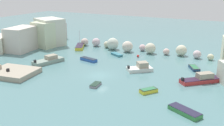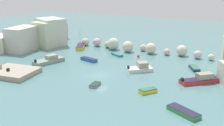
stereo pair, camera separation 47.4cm
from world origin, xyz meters
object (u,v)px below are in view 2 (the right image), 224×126
at_px(moored_boat_4, 117,54).
at_px(moored_boat_9, 194,68).
at_px(moored_boat_3, 183,112).
at_px(moored_boat_7, 202,79).
at_px(moored_boat_1, 140,68).
at_px(moored_boat_10, 89,59).
at_px(moored_boat_0, 81,46).
at_px(moored_boat_8, 95,85).
at_px(stone_dock, 13,72).
at_px(moored_boat_2, 148,91).
at_px(channel_buoy, 138,56).
at_px(moored_boat_5, 49,60).

height_order(moored_boat_4, moored_boat_9, moored_boat_9).
distance_m(moored_boat_3, moored_boat_7, 11.91).
distance_m(moored_boat_1, moored_boat_10, 11.70).
distance_m(moored_boat_0, moored_boat_8, 25.38).
distance_m(moored_boat_0, moored_boat_3, 37.68).
height_order(stone_dock, moored_boat_4, stone_dock).
xyz_separation_m(moored_boat_2, moored_boat_8, (-8.09, -1.41, -0.10)).
bearing_deg(moored_boat_0, moored_boat_9, -126.39).
distance_m(stone_dock, moored_boat_3, 29.56).
height_order(channel_buoy, moored_boat_10, moored_boat_10).
bearing_deg(moored_boat_3, moored_boat_2, 173.87).
bearing_deg(moored_boat_3, moored_boat_0, 171.31).
xyz_separation_m(moored_boat_1, moored_boat_8, (-3.33, -10.12, -0.37)).
xyz_separation_m(moored_boat_5, moored_boat_8, (14.58, -6.35, -0.31)).
bearing_deg(moored_boat_8, moored_boat_5, -120.52).
bearing_deg(stone_dock, moored_boat_7, 20.95).
relative_size(moored_boat_0, moored_boat_5, 0.90).
relative_size(moored_boat_2, moored_boat_5, 0.42).
distance_m(moored_boat_3, moored_boat_10, 26.47).
distance_m(stone_dock, moored_boat_5, 8.45).
xyz_separation_m(moored_boat_0, moored_boat_3, (30.42, -22.25, -0.10)).
bearing_deg(moored_boat_3, moored_boat_9, 125.19).
height_order(moored_boat_0, moored_boat_10, moored_boat_0).
distance_m(moored_boat_2, moored_boat_9, 14.61).
xyz_separation_m(channel_buoy, moored_boat_10, (-7.79, -7.31, 0.03)).
bearing_deg(moored_boat_7, channel_buoy, 104.98).
bearing_deg(channel_buoy, moored_boat_7, -32.15).
relative_size(moored_boat_1, moored_boat_8, 2.08).
distance_m(moored_boat_0, moored_boat_2, 30.30).
height_order(moored_boat_7, moored_boat_8, moored_boat_7).
relative_size(moored_boat_5, moored_boat_10, 1.64).
relative_size(moored_boat_0, moored_boat_2, 2.13).
distance_m(moored_boat_0, moored_boat_5, 13.31).
bearing_deg(moored_boat_0, stone_dock, 154.09).
bearing_deg(moored_boat_5, moored_boat_10, -36.49).
bearing_deg(moored_boat_4, moored_boat_8, -43.62).
bearing_deg(stone_dock, moored_boat_8, 7.69).
distance_m(moored_boat_1, moored_boat_7, 10.89).
bearing_deg(moored_boat_8, moored_boat_2, 92.91).
bearing_deg(moored_boat_7, stone_dock, 158.08).
bearing_deg(moored_boat_10, moored_boat_7, -172.11).
xyz_separation_m(moored_boat_1, moored_boat_2, (4.76, -8.71, -0.27)).
bearing_deg(channel_buoy, moored_boat_2, -63.18).
distance_m(moored_boat_1, moored_boat_3, 16.83).
distance_m(moored_boat_5, moored_boat_8, 15.90).
xyz_separation_m(moored_boat_2, moored_boat_10, (-16.41, 9.75, -0.01)).
bearing_deg(moored_boat_7, moored_boat_9, 67.92).
distance_m(moored_boat_3, moored_boat_8, 14.49).
height_order(moored_boat_3, moored_boat_9, moored_boat_3).
bearing_deg(moored_boat_1, stone_dock, 171.52).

